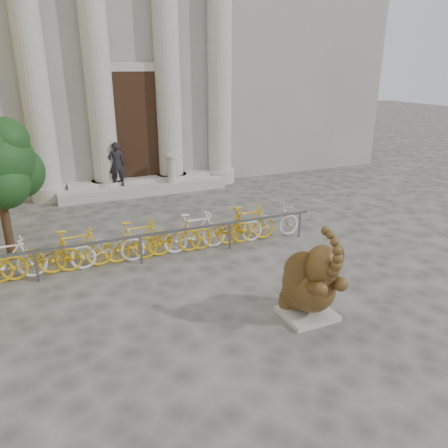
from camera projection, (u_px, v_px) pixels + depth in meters
name	position (u px, v px, depth m)	size (l,w,h in m)	color
ground	(266.00, 323.00, 7.92)	(80.00, 80.00, 0.00)	#474442
classical_building	(105.00, 26.00, 18.75)	(22.00, 10.70, 12.00)	gray
entrance_steps	(144.00, 188.00, 15.97)	(6.00, 1.20, 0.36)	#A8A59E
elephant_statue	(310.00, 284.00, 7.91)	(1.27, 1.40, 1.89)	#A8A59E
bike_rack	(138.00, 240.00, 10.35)	(9.08, 0.53, 1.00)	slate
pedestrian	(117.00, 164.00, 15.24)	(0.57, 0.37, 1.57)	black
balustrade_post	(172.00, 170.00, 15.87)	(0.41, 0.41, 1.01)	#A8A59E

